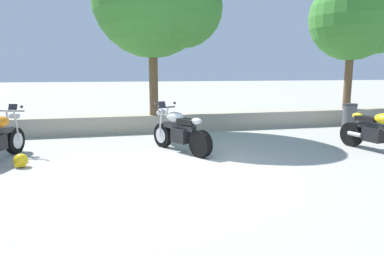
{
  "coord_description": "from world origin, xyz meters",
  "views": [
    {
      "loc": [
        -1.16,
        -6.4,
        1.93
      ],
      "look_at": [
        0.66,
        1.2,
        0.65
      ],
      "focal_mm": 32.4,
      "sensor_mm": 36.0,
      "label": 1
    }
  ],
  "objects_px": {
    "rider_helmet": "(21,161)",
    "leafy_tree_mid_right": "(358,20)",
    "motorcycle_silver_centre": "(180,132)",
    "trash_bin": "(349,116)",
    "motorcycle_yellow_far_right": "(377,132)"
  },
  "relations": [
    {
      "from": "motorcycle_silver_centre",
      "to": "trash_bin",
      "type": "xyz_separation_m",
      "value": [
        6.25,
        1.97,
        -0.05
      ]
    },
    {
      "from": "motorcycle_silver_centre",
      "to": "rider_helmet",
      "type": "bearing_deg",
      "value": -169.9
    },
    {
      "from": "motorcycle_yellow_far_right",
      "to": "leafy_tree_mid_right",
      "type": "xyz_separation_m",
      "value": [
        2.53,
        4.19,
        3.28
      ]
    },
    {
      "from": "motorcycle_silver_centre",
      "to": "trash_bin",
      "type": "distance_m",
      "value": 6.55
    },
    {
      "from": "leafy_tree_mid_right",
      "to": "trash_bin",
      "type": "xyz_separation_m",
      "value": [
        -0.9,
        -1.09,
        -3.33
      ]
    },
    {
      "from": "rider_helmet",
      "to": "trash_bin",
      "type": "relative_size",
      "value": 0.33
    },
    {
      "from": "motorcycle_silver_centre",
      "to": "leafy_tree_mid_right",
      "type": "distance_m",
      "value": 8.44
    },
    {
      "from": "rider_helmet",
      "to": "leafy_tree_mid_right",
      "type": "bearing_deg",
      "value": 19.12
    },
    {
      "from": "rider_helmet",
      "to": "motorcycle_silver_centre",
      "type": "bearing_deg",
      "value": 10.1
    },
    {
      "from": "motorcycle_yellow_far_right",
      "to": "motorcycle_silver_centre",
      "type": "bearing_deg",
      "value": 166.24
    },
    {
      "from": "motorcycle_silver_centre",
      "to": "leafy_tree_mid_right",
      "type": "relative_size",
      "value": 0.39
    },
    {
      "from": "motorcycle_silver_centre",
      "to": "motorcycle_yellow_far_right",
      "type": "bearing_deg",
      "value": -13.76
    },
    {
      "from": "motorcycle_silver_centre",
      "to": "leafy_tree_mid_right",
      "type": "bearing_deg",
      "value": 23.15
    },
    {
      "from": "trash_bin",
      "to": "rider_helmet",
      "type": "bearing_deg",
      "value": -165.07
    },
    {
      "from": "motorcycle_silver_centre",
      "to": "leafy_tree_mid_right",
      "type": "height_order",
      "value": "leafy_tree_mid_right"
    }
  ]
}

